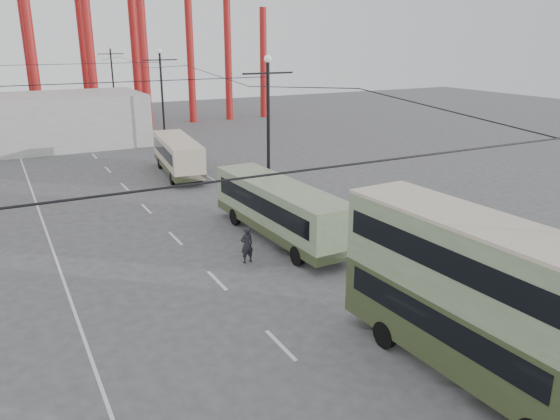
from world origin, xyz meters
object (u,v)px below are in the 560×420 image
double_decker_bus (478,294)px  pedestrian (247,245)px  single_decker_cream (178,155)px  single_decker_green (280,208)px

double_decker_bus → pedestrian: size_ratio=5.47×
double_decker_bus → single_decker_cream: (0.25, 30.12, -1.31)m
single_decker_green → single_decker_cream: single_decker_green is taller
double_decker_bus → pedestrian: double_decker_bus is taller
double_decker_bus → pedestrian: 12.08m
double_decker_bus → single_decker_cream: double_decker_bus is taller
pedestrian → double_decker_bus: bearing=96.4°
single_decker_green → single_decker_cream: size_ratio=1.15×
double_decker_bus → single_decker_cream: 30.15m
double_decker_bus → pedestrian: bearing=98.5°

